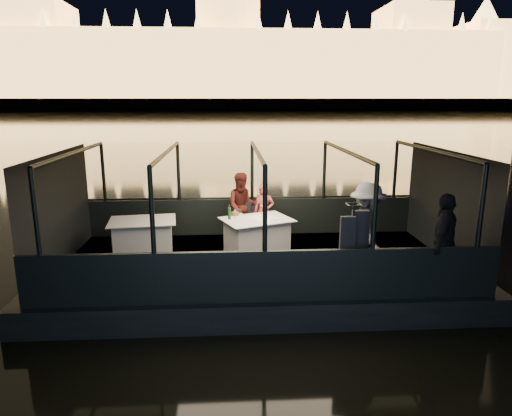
{
  "coord_description": "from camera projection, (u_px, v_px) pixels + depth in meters",
  "views": [
    {
      "loc": [
        -0.57,
        -9.09,
        3.83
      ],
      "look_at": [
        0.0,
        0.4,
        1.55
      ],
      "focal_mm": 32.0,
      "sensor_mm": 36.0,
      "label": 1
    }
  ],
  "objects": [
    {
      "name": "plate_near",
      "position": [
        275.0,
        218.0,
        10.02
      ],
      "size": [
        0.32,
        0.32,
        0.02
      ],
      "primitive_type": "cylinder",
      "rotation": [
        0.0,
        0.0,
        -0.23
      ],
      "color": "white",
      "rests_on": "dining_table_central"
    },
    {
      "name": "dining_table_central",
      "position": [
        257.0,
        236.0,
        10.08
      ],
      "size": [
        1.74,
        1.52,
        0.77
      ],
      "primitive_type": "cube",
      "rotation": [
        0.0,
        0.0,
        0.38
      ],
      "color": "silver",
      "rests_on": "boat_deck"
    },
    {
      "name": "gunwale_starboard",
      "position": [
        265.0,
        277.0,
        7.59
      ],
      "size": [
        8.0,
        0.08,
        0.9
      ],
      "primitive_type": "cube",
      "color": "black",
      "rests_on": "boat_deck"
    },
    {
      "name": "person_man_maroon",
      "position": [
        243.0,
        209.0,
        10.93
      ],
      "size": [
        0.85,
        0.7,
        1.63
      ],
      "primitive_type": "imported",
      "rotation": [
        0.0,
        0.0,
        0.12
      ],
      "color": "#441613",
      "rests_on": "boat_deck"
    },
    {
      "name": "passenger_stripe",
      "position": [
        366.0,
        235.0,
        8.55
      ],
      "size": [
        0.68,
        1.2,
        1.84
      ],
      "primitive_type": "imported",
      "rotation": [
        0.0,
        0.0,
        1.58
      ],
      "color": "silver",
      "rests_on": "boat_deck"
    },
    {
      "name": "parliament_building",
      "position": [
        228.0,
        31.0,
        172.85
      ],
      "size": [
        220.0,
        32.0,
        60.0
      ],
      "primitive_type": null,
      "color": "#F2D18C",
      "rests_on": "embankment"
    },
    {
      "name": "chair_port_left",
      "position": [
        243.0,
        223.0,
        10.88
      ],
      "size": [
        0.43,
        0.43,
        0.91
      ],
      "primitive_type": "cube",
      "rotation": [
        0.0,
        0.0,
        0.01
      ],
      "color": "black",
      "rests_on": "boat_deck"
    },
    {
      "name": "embankment",
      "position": [
        229.0,
        105.0,
        213.36
      ],
      "size": [
        400.0,
        140.0,
        6.0
      ],
      "primitive_type": "cube",
      "color": "#423D33",
      "rests_on": "ground"
    },
    {
      "name": "gunwale_port",
      "position": [
        252.0,
        216.0,
        11.47
      ],
      "size": [
        8.0,
        0.08,
        0.9
      ],
      "primitive_type": "cube",
      "color": "black",
      "rests_on": "boat_deck"
    },
    {
      "name": "boat_hull",
      "position": [
        257.0,
        283.0,
        9.75
      ],
      "size": [
        8.6,
        4.4,
        1.0
      ],
      "primitive_type": "cube",
      "color": "black",
      "rests_on": "river_water"
    },
    {
      "name": "chair_port_right",
      "position": [
        260.0,
        222.0,
        10.91
      ],
      "size": [
        0.4,
        0.4,
        0.8
      ],
      "primitive_type": "cube",
      "rotation": [
        0.0,
        0.0,
        -0.07
      ],
      "color": "black",
      "rests_on": "boat_deck"
    },
    {
      "name": "cabin_roof_glass",
      "position": [
        257.0,
        152.0,
        9.1
      ],
      "size": [
        8.0,
        4.0,
        0.02
      ],
      "primitive_type": null,
      "color": "#99B2B2",
      "rests_on": "boat_deck"
    },
    {
      "name": "cabin_glass_port",
      "position": [
        252.0,
        171.0,
        11.2
      ],
      "size": [
        8.0,
        0.02,
        1.4
      ],
      "primitive_type": null,
      "color": "#99B2B2",
      "rests_on": "gunwale_port"
    },
    {
      "name": "wine_glass_white",
      "position": [
        235.0,
        214.0,
        10.05
      ],
      "size": [
        0.08,
        0.08,
        0.19
      ],
      "primitive_type": null,
      "rotation": [
        0.0,
        0.0,
        0.22
      ],
      "color": "silver",
      "rests_on": "dining_table_central"
    },
    {
      "name": "cabin_glass_starboard",
      "position": [
        265.0,
        209.0,
        7.32
      ],
      "size": [
        8.0,
        0.02,
        1.4
      ],
      "primitive_type": null,
      "color": "#99B2B2",
      "rests_on": "gunwale_starboard"
    },
    {
      "name": "plate_far",
      "position": [
        238.0,
        214.0,
        10.37
      ],
      "size": [
        0.27,
        0.27,
        0.02
      ],
      "primitive_type": "cylinder",
      "rotation": [
        0.0,
        0.0,
        0.07
      ],
      "color": "silver",
      "rests_on": "dining_table_central"
    },
    {
      "name": "coat_stand",
      "position": [
        352.0,
        244.0,
        7.81
      ],
      "size": [
        0.46,
        0.37,
        1.65
      ],
      "primitive_type": null,
      "rotation": [
        0.0,
        0.0,
        -0.02
      ],
      "color": "black",
      "rests_on": "boat_deck"
    },
    {
      "name": "wine_bottle",
      "position": [
        229.0,
        213.0,
        9.94
      ],
      "size": [
        0.07,
        0.07,
        0.32
      ],
      "primitive_type": "cylinder",
      "rotation": [
        0.0,
        0.0,
        0.03
      ],
      "color": "#163C1A",
      "rests_on": "dining_table_central"
    },
    {
      "name": "end_wall_aft",
      "position": [
        446.0,
        205.0,
        9.6
      ],
      "size": [
        0.02,
        4.0,
        2.3
      ],
      "primitive_type": null,
      "color": "black",
      "rests_on": "boat_deck"
    },
    {
      "name": "river_water",
      "position": [
        231.0,
        119.0,
        87.4
      ],
      "size": [
        500.0,
        500.0,
        0.0
      ],
      "primitive_type": "plane",
      "color": "black",
      "rests_on": "ground"
    },
    {
      "name": "person_woman_coral",
      "position": [
        264.0,
        209.0,
        10.96
      ],
      "size": [
        0.53,
        0.39,
        1.36
      ],
      "primitive_type": "imported",
      "rotation": [
        0.0,
        0.0,
        -0.14
      ],
      "color": "#CB4B49",
      "rests_on": "boat_deck"
    },
    {
      "name": "amber_candle",
      "position": [
        264.0,
        216.0,
        10.13
      ],
      "size": [
        0.08,
        0.08,
        0.09
      ],
      "primitive_type": "cylinder",
      "rotation": [
        0.0,
        0.0,
        0.4
      ],
      "color": "gold",
      "rests_on": "dining_table_central"
    },
    {
      "name": "end_wall_fore",
      "position": [
        58.0,
        211.0,
        9.13
      ],
      "size": [
        0.02,
        4.0,
        2.3
      ],
      "primitive_type": null,
      "color": "black",
      "rests_on": "boat_deck"
    },
    {
      "name": "canopy_ribs",
      "position": [
        257.0,
        208.0,
        9.36
      ],
      "size": [
        8.0,
        4.0,
        2.3
      ],
      "primitive_type": null,
      "color": "black",
      "rests_on": "boat_deck"
    },
    {
      "name": "passenger_dark",
      "position": [
        444.0,
        244.0,
        7.97
      ],
      "size": [
        0.99,
        1.09,
        1.77
      ],
      "primitive_type": "imported",
      "rotation": [
        0.0,
        0.0,
        4.04
      ],
      "color": "black",
      "rests_on": "boat_deck"
    },
    {
      "name": "dining_table_aft",
      "position": [
        143.0,
        236.0,
        10.02
      ],
      "size": [
        1.54,
        1.19,
        0.76
      ],
      "primitive_type": "cube",
      "rotation": [
        0.0,
        0.0,
        0.12
      ],
      "color": "silver",
      "rests_on": "boat_deck"
    },
    {
      "name": "wine_glass_red",
      "position": [
        262.0,
        210.0,
        10.38
      ],
      "size": [
        0.08,
        0.08,
        0.21
      ],
      "primitive_type": null,
      "rotation": [
        0.0,
        0.0,
        0.11
      ],
      "color": "silver",
      "rests_on": "dining_table_central"
    },
    {
      "name": "bread_basket",
      "position": [
        235.0,
        214.0,
        10.3
      ],
      "size": [
        0.2,
        0.2,
        0.07
      ],
      "primitive_type": "cylinder",
      "rotation": [
        0.0,
        0.0,
        0.1
      ],
      "color": "brown",
      "rests_on": "dining_table_central"
    },
    {
      "name": "boat_deck",
      "position": [
        257.0,
        262.0,
        9.64
      ],
      "size": [
        8.0,
        4.0,
        0.04
      ],
      "primitive_type": "cube",
      "color": "black",
      "rests_on": "boat_hull"
    }
  ]
}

